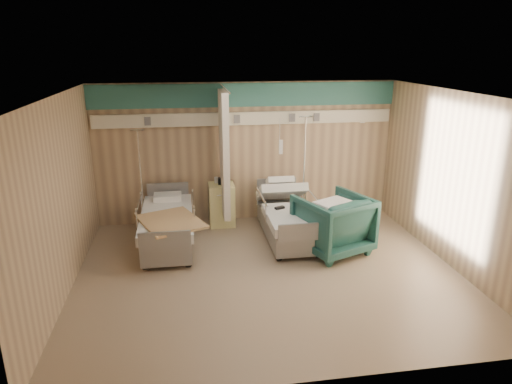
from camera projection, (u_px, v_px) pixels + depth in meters
The scene contains 13 objects.
ground at pixel (268, 273), 7.27m from camera, with size 6.00×5.00×0.00m, color gray.
room_walls at pixel (264, 156), 6.94m from camera, with size 6.04×5.04×2.82m.
bed_right at pixel (288, 223), 8.49m from camera, with size 1.00×2.16×0.63m, color silver, non-canonical shape.
bed_left at pixel (168, 230), 8.16m from camera, with size 1.00×2.16×0.63m, color silver, non-canonical shape.
bedside_cabinet at pixel (222, 205), 9.13m from camera, with size 0.50×0.48×0.85m, color #F5EC99.
visitor_armchair at pixel (333, 224), 7.91m from camera, with size 1.10×1.13×1.03m, color #20514B.
waffle_blanket at pixel (336, 194), 7.72m from camera, with size 0.60×0.53×0.07m, color white.
iv_stand_right at pixel (303, 201), 9.28m from camera, with size 0.39×0.39×2.18m.
iv_stand_left at pixel (144, 210), 8.87m from camera, with size 0.36×0.36×1.99m.
call_remote at pixel (280, 208), 8.28m from camera, with size 0.18×0.08×0.04m, color black.
tan_blanket at pixel (171, 221), 7.64m from camera, with size 0.89×1.13×0.04m, color tan.
toiletry_bag at pixel (224, 181), 9.01m from camera, with size 0.22×0.14×0.12m, color black.
white_cup at pixel (216, 180), 9.08m from camera, with size 0.08×0.08×0.12m, color white.
Camera 1 is at (-1.21, -6.42, 3.45)m, focal length 32.00 mm.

